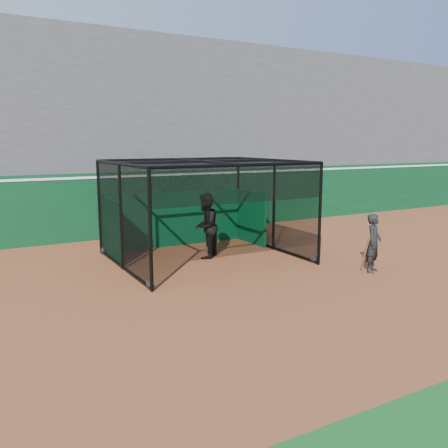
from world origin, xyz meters
TOP-DOWN VIEW (x-y plane):
  - ground at (0.00, 0.00)m, footprint 120.00×120.00m
  - outfield_wall at (0.00, 8.50)m, footprint 50.00×0.50m
  - grandstand at (0.00, 12.27)m, footprint 50.00×7.85m
  - batting_cage at (0.75, 3.78)m, footprint 5.38×4.78m
  - batter at (0.84, 3.84)m, footprint 1.26×1.26m
  - on_deck_player at (4.22, 0.07)m, footprint 0.72×0.63m

SIDE VIEW (x-z plane):
  - ground at x=0.00m, z-range 0.00..0.00m
  - on_deck_player at x=4.22m, z-range 0.00..1.65m
  - batter at x=0.84m, z-range 0.00..2.06m
  - outfield_wall at x=0.00m, z-range 0.04..2.54m
  - batting_cage at x=0.75m, z-range 0.00..3.04m
  - grandstand at x=0.00m, z-range 0.00..8.95m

